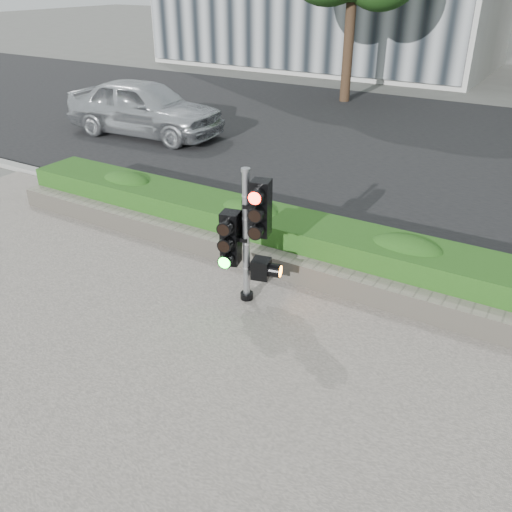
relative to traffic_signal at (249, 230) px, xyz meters
The scene contains 8 objects.
ground 1.57m from the traffic_signal, 74.49° to the right, with size 120.00×120.00×0.00m, color #51514C.
sidewalk 3.74m from the traffic_signal, 85.26° to the right, with size 16.00×11.00×0.03m, color #9E9389.
road 9.01m from the traffic_signal, 88.11° to the left, with size 60.00×13.00×0.02m, color black.
curb 2.36m from the traffic_signal, 81.95° to the left, with size 60.00×0.25×0.12m, color gray.
stone_wall 1.28m from the traffic_signal, 70.55° to the left, with size 12.00×0.32×0.34m, color gray.
hedge 1.69m from the traffic_signal, 78.76° to the left, with size 12.00×1.00×0.68m, color #3A8228.
traffic_signal is the anchor object (origin of this frame).
car_silver 9.47m from the traffic_signal, 140.28° to the left, with size 1.87×4.66×1.59m, color silver.
Camera 1 is at (3.27, -4.63, 4.25)m, focal length 38.00 mm.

